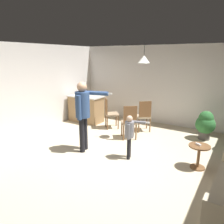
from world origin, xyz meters
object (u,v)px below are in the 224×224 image
(dining_chair_by_counter, at_px, (110,112))
(side_table_by_couch, at_px, (199,154))
(potted_plant_by_wall, at_px, (205,124))
(dining_chair_near_wall, at_px, (129,121))
(spare_remote_on_table, at_px, (198,144))
(person_adult, at_px, (83,109))
(kitchen_counter, at_px, (86,109))
(dining_chair_centre_back, at_px, (144,115))
(person_child, at_px, (130,132))

(dining_chair_by_counter, bearing_deg, side_table_by_couch, 25.85)
(potted_plant_by_wall, bearing_deg, dining_chair_near_wall, -148.45)
(side_table_by_couch, xyz_separation_m, spare_remote_on_table, (-0.03, 0.00, 0.21))
(person_adult, bearing_deg, potted_plant_by_wall, 119.60)
(potted_plant_by_wall, bearing_deg, person_adult, -134.82)
(spare_remote_on_table, bearing_deg, kitchen_counter, 160.90)
(potted_plant_by_wall, height_order, spare_remote_on_table, potted_plant_by_wall)
(side_table_by_couch, xyz_separation_m, person_adult, (-2.62, -0.58, 0.76))
(person_adult, relative_size, dining_chair_by_counter, 1.74)
(side_table_by_couch, height_order, spare_remote_on_table, spare_remote_on_table)
(dining_chair_near_wall, xyz_separation_m, potted_plant_by_wall, (1.85, 1.14, -0.09))
(kitchen_counter, distance_m, dining_chair_by_counter, 1.16)
(dining_chair_by_counter, height_order, spare_remote_on_table, dining_chair_by_counter)
(potted_plant_by_wall, distance_m, spare_remote_on_table, 1.87)
(side_table_by_couch, height_order, dining_chair_near_wall, dining_chair_near_wall)
(kitchen_counter, xyz_separation_m, dining_chair_centre_back, (2.24, 0.10, 0.07))
(kitchen_counter, bearing_deg, spare_remote_on_table, -19.10)
(spare_remote_on_table, bearing_deg, dining_chair_near_wall, 160.13)
(dining_chair_near_wall, height_order, potted_plant_by_wall, dining_chair_near_wall)
(side_table_by_couch, relative_size, potted_plant_by_wall, 0.62)
(person_adult, height_order, dining_chair_near_wall, person_adult)
(person_child, bearing_deg, potted_plant_by_wall, 133.61)
(spare_remote_on_table, bearing_deg, person_adult, -167.23)
(dining_chair_centre_back, bearing_deg, person_child, -115.05)
(dining_chair_near_wall, bearing_deg, side_table_by_couch, -57.17)
(kitchen_counter, height_order, dining_chair_near_wall, dining_chair_near_wall)
(person_child, height_order, potted_plant_by_wall, person_child)
(person_adult, xyz_separation_m, dining_chair_centre_back, (0.67, 2.13, -0.54))
(dining_chair_centre_back, height_order, spare_remote_on_table, dining_chair_centre_back)
(side_table_by_couch, xyz_separation_m, dining_chair_by_counter, (-3.05, 1.27, 0.22))
(dining_chair_by_counter, xyz_separation_m, spare_remote_on_table, (3.02, -1.26, -0.01))
(dining_chair_centre_back, bearing_deg, potted_plant_by_wall, -29.37)
(side_table_by_couch, relative_size, dining_chair_by_counter, 0.52)
(kitchen_counter, bearing_deg, person_adult, -52.32)
(side_table_by_couch, xyz_separation_m, dining_chair_near_wall, (-2.04, 0.73, 0.22))
(person_adult, distance_m, spare_remote_on_table, 2.72)
(person_child, xyz_separation_m, dining_chair_by_counter, (-1.59, 1.63, -0.10))
(side_table_by_couch, relative_size, person_child, 0.50)
(kitchen_counter, height_order, dining_chair_centre_back, dining_chair_centre_back)
(dining_chair_near_wall, relative_size, dining_chair_centre_back, 1.00)
(person_child, distance_m, potted_plant_by_wall, 2.57)
(dining_chair_centre_back, bearing_deg, kitchen_counter, 143.00)
(person_child, height_order, dining_chair_by_counter, person_child)
(dining_chair_by_counter, height_order, potted_plant_by_wall, dining_chair_by_counter)
(person_adult, relative_size, dining_chair_centre_back, 1.74)
(side_table_by_couch, bearing_deg, person_adult, -167.44)
(person_adult, distance_m, potted_plant_by_wall, 3.51)
(person_adult, xyz_separation_m, potted_plant_by_wall, (2.43, 2.45, -0.62))
(side_table_by_couch, bearing_deg, spare_remote_on_table, 172.42)
(dining_chair_centre_back, distance_m, potted_plant_by_wall, 1.80)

